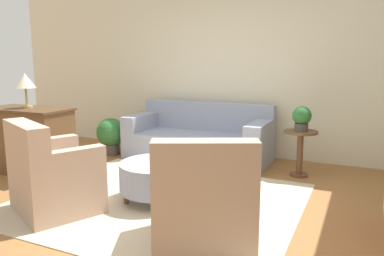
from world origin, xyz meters
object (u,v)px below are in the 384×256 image
Objects in this scene: potted_plant_floor at (111,134)px; table_lamp at (25,82)px; couch at (199,139)px; ottoman_table at (159,176)px; side_table at (300,146)px; armchair_left at (51,177)px; potted_plant_on_side_table at (302,118)px; dresser at (30,139)px; armchair_right at (204,204)px.

table_lamp is at bearing -106.75° from potted_plant_floor.
ottoman_table is at bearing -79.85° from couch.
couch is 1.88m from ottoman_table.
potted_plant_floor is (-3.03, -0.11, -0.07)m from side_table.
armchair_left reaches higher than potted_plant_floor.
potted_plant_floor is (-3.03, -0.11, -0.46)m from potted_plant_on_side_table.
couch is 2.48m from dresser.
potted_plant_on_side_table is (1.60, -0.27, 0.49)m from couch.
armchair_right is 3.19× the size of potted_plant_on_side_table.
side_table is at bearing 48.02° from armchair_left.
table_lamp reaches higher than potted_plant_on_side_table.
potted_plant_on_side_table is at bearing 22.31° from dresser.
side_table is 3.69m from dresser.
armchair_left and armchair_right have the same top height.
potted_plant_floor is 1.29× the size of table_lamp.
potted_plant_floor is (-2.62, 2.22, -0.03)m from armchair_right.
potted_plant_floor is at bearing 112.75° from armchair_left.
armchair_left is at bearing -35.01° from table_lamp.
table_lamp is at bearing 175.21° from ottoman_table.
table_lamp is at bearing 144.99° from armchair_left.
armchair_left is 2.41m from potted_plant_floor.
couch is 2.58× the size of ottoman_table.
armchair_left reaches higher than side_table.
armchair_left reaches higher than potted_plant_on_side_table.
table_lamp is at bearing -157.69° from side_table.
potted_plant_on_side_table reaches higher than dresser.
armchair_right is 1.72× the size of potted_plant_floor.
armchair_left reaches higher than dresser.
table_lamp reaches higher than couch.
table_lamp reaches higher than potted_plant_floor.
side_table is at bearing -9.53° from couch.
potted_plant_on_side_table is (2.10, 2.33, 0.43)m from armchair_left.
armchair_right is 3.15m from dresser.
armchair_left is 3.16m from potted_plant_on_side_table.
dresser is (-1.32, 0.93, 0.10)m from armchair_left.
side_table is at bearing 22.31° from dresser.
potted_plant_floor is at bearing 140.00° from ottoman_table.
couch is 3.59× the size of side_table.
armchair_left is 1.72× the size of potted_plant_floor.
side_table is 1.32× the size of table_lamp.
ottoman_table is at bearing -128.69° from potted_plant_on_side_table.
armchair_right is (1.69, 0.00, 0.00)m from armchair_left.
dresser is (-2.15, 0.18, 0.19)m from ottoman_table.
armchair_left is 0.87× the size of dresser.
potted_plant_on_side_table is (1.27, 1.58, 0.52)m from ottoman_table.
couch is 2.65m from table_lamp.
table_lamp is at bearing -137.44° from couch.
dresser is 0.79m from table_lamp.
potted_plant_floor is (-0.93, 2.22, -0.03)m from armchair_left.
ottoman_table is 0.71× the size of dresser.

